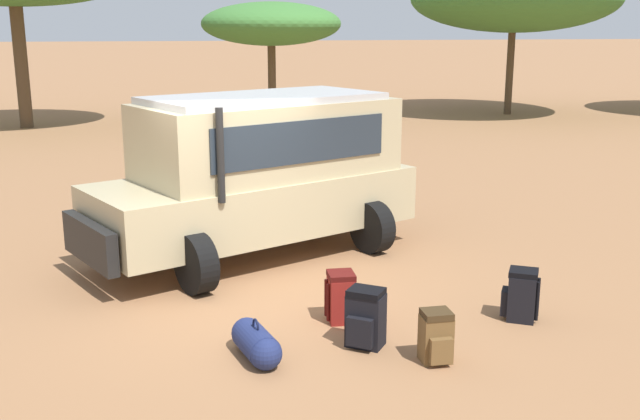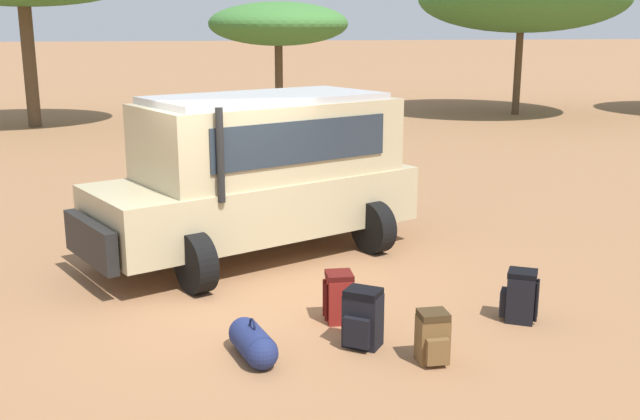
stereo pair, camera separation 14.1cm
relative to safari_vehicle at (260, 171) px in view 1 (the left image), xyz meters
name	(u,v)px [view 1 (the left image)]	position (x,y,z in m)	size (l,w,h in m)	color
ground_plane	(245,297)	(-0.48, -1.87, -1.29)	(320.00, 320.00, 0.00)	#936642
safari_vehicle	(260,171)	(0.00, 0.00, 0.00)	(5.37, 3.87, 2.44)	tan
backpack_beside_front_wheel	(436,337)	(1.26, -4.20, -1.02)	(0.32, 0.38, 0.56)	brown
backpack_cluster_center	(521,295)	(2.67, -3.32, -0.99)	(0.49, 0.45, 0.62)	black
backpack_near_rear_wheel	(365,319)	(0.64, -3.66, -0.97)	(0.49, 0.50, 0.66)	black
backpack_outermost	(342,297)	(0.56, -2.90, -1.00)	(0.43, 0.37, 0.60)	maroon
duffel_bag_low_black_case	(256,343)	(-0.57, -3.72, -1.12)	(0.47, 0.91, 0.45)	navy
acacia_tree_right_mid	(271,24)	(2.62, 16.00, 2.17)	(4.94, 5.37, 4.24)	brown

